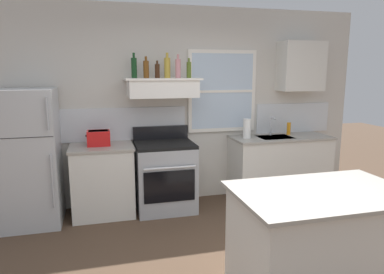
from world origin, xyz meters
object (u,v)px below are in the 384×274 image
(bottle_dark_green_wine, at_px, (134,67))
(bottle_amber_wine, at_px, (146,69))
(dish_soap_bottle, at_px, (289,129))
(refrigerator, at_px, (28,158))
(toaster, at_px, (99,138))
(kitchen_island, at_px, (320,244))
(bottle_rose_pink, at_px, (178,68))
(bottle_brown_stout, at_px, (157,71))
(bottle_champagne_gold_foil, at_px, (167,67))
(paper_towel_roll, at_px, (247,129))
(bottle_olive_oil_square, at_px, (189,70))
(stove_range, at_px, (165,176))

(bottle_dark_green_wine, xyz_separation_m, bottle_amber_wine, (0.15, -0.02, -0.02))
(dish_soap_bottle, bearing_deg, refrigerator, -177.40)
(bottle_dark_green_wine, bearing_deg, toaster, -168.16)
(bottle_dark_green_wine, relative_size, dish_soap_bottle, 1.76)
(kitchen_island, bearing_deg, bottle_rose_pink, 107.06)
(bottle_amber_wine, bearing_deg, bottle_brown_stout, -9.02)
(bottle_champagne_gold_foil, relative_size, kitchen_island, 0.23)
(toaster, relative_size, paper_towel_roll, 1.10)
(dish_soap_bottle, bearing_deg, toaster, -178.19)
(bottle_amber_wine, bearing_deg, refrigerator, -173.74)
(refrigerator, bearing_deg, bottle_dark_green_wine, 7.67)
(bottle_dark_green_wine, xyz_separation_m, dish_soap_bottle, (2.23, -0.01, -0.88))
(bottle_dark_green_wine, distance_m, bottle_olive_oil_square, 0.70)
(bottle_brown_stout, height_order, dish_soap_bottle, bottle_brown_stout)
(bottle_brown_stout, distance_m, dish_soap_bottle, 2.11)
(bottle_dark_green_wine, xyz_separation_m, kitchen_island, (1.23, -2.31, -1.42))
(bottle_brown_stout, xyz_separation_m, bottle_rose_pink, (0.26, -0.07, 0.03))
(bottle_dark_green_wine, relative_size, kitchen_island, 0.23)
(stove_range, distance_m, dish_soap_bottle, 1.96)
(refrigerator, xyz_separation_m, kitchen_island, (2.53, -2.14, -0.36))
(refrigerator, distance_m, bottle_olive_oil_square, 2.25)
(refrigerator, distance_m, toaster, 0.85)
(kitchen_island, bearing_deg, stove_range, 112.11)
(paper_towel_roll, relative_size, dish_soap_bottle, 1.50)
(bottle_amber_wine, xyz_separation_m, kitchen_island, (1.08, -2.30, -1.40))
(refrigerator, relative_size, bottle_brown_stout, 7.41)
(refrigerator, xyz_separation_m, stove_range, (1.65, 0.02, -0.35))
(bottle_amber_wine, relative_size, bottle_champagne_gold_foil, 0.85)
(toaster, relative_size, bottle_dark_green_wine, 0.94)
(bottle_olive_oil_square, distance_m, paper_towel_roll, 1.16)
(stove_range, distance_m, bottle_rose_pink, 1.42)
(bottle_dark_green_wine, distance_m, paper_towel_roll, 1.74)
(paper_towel_roll, bearing_deg, stove_range, -178.18)
(refrigerator, xyz_separation_m, bottle_dark_green_wine, (1.30, 0.17, 1.06))
(refrigerator, bearing_deg, bottle_brown_stout, 4.92)
(dish_soap_bottle, bearing_deg, bottle_rose_pink, -176.92)
(bottle_amber_wine, height_order, bottle_olive_oil_square, bottle_amber_wine)
(bottle_amber_wine, xyz_separation_m, bottle_champagne_gold_foil, (0.27, -0.01, 0.02))
(paper_towel_roll, bearing_deg, bottle_olive_oil_square, 179.53)
(stove_range, bearing_deg, bottle_dark_green_wine, 156.51)
(bottle_champagne_gold_foil, xyz_separation_m, kitchen_island, (0.80, -2.29, -1.42))
(refrigerator, bearing_deg, bottle_amber_wine, 6.26)
(bottle_dark_green_wine, relative_size, bottle_brown_stout, 1.43)
(toaster, distance_m, bottle_rose_pink, 1.34)
(dish_soap_bottle, bearing_deg, stove_range, -175.82)
(stove_range, relative_size, bottle_amber_wine, 4.00)
(kitchen_island, bearing_deg, paper_towel_roll, 82.32)
(stove_range, bearing_deg, paper_towel_roll, 1.82)
(bottle_rose_pink, distance_m, paper_towel_roll, 1.28)
(bottle_olive_oil_square, bearing_deg, paper_towel_roll, -0.47)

